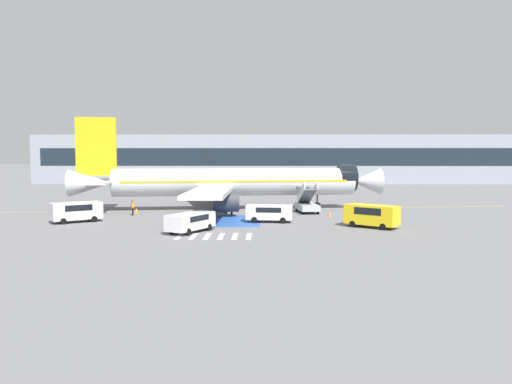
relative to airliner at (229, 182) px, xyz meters
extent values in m
plane|color=slate|center=(0.45, -0.52, -3.52)|extent=(600.00, 600.00, 0.00)
cube|color=gold|center=(0.80, 0.11, -3.52)|extent=(74.17, 10.07, 0.01)
cube|color=#2856A8|center=(0.80, -10.77, -3.52)|extent=(6.68, 9.71, 0.01)
cube|color=silver|center=(-2.80, -21.07, -3.52)|extent=(0.44, 3.60, 0.01)
cube|color=silver|center=(-1.60, -21.07, -3.52)|extent=(0.44, 3.60, 0.01)
cube|color=silver|center=(-0.40, -21.07, -3.52)|extent=(0.44, 3.60, 0.01)
cube|color=silver|center=(0.80, -21.07, -3.52)|extent=(0.44, 3.60, 0.01)
cube|color=silver|center=(2.00, -21.07, -3.52)|extent=(0.44, 3.60, 0.01)
cube|color=silver|center=(3.20, -21.07, -3.52)|extent=(0.44, 3.60, 0.01)
cylinder|color=silver|center=(0.80, 0.11, 0.03)|extent=(30.99, 7.54, 3.50)
cone|color=silver|center=(17.97, 2.39, 0.03)|extent=(4.27, 3.91, 3.43)
cone|color=silver|center=(-17.07, -2.27, 0.03)|extent=(5.65, 4.03, 3.36)
cylinder|color=black|center=(15.37, 2.05, 0.47)|extent=(2.55, 3.78, 3.54)
cube|color=#EAB214|center=(0.80, 0.11, 0.20)|extent=(28.56, 7.28, 0.24)
cube|color=silver|center=(-3.74, 8.60, -0.50)|extent=(8.71, 17.83, 0.44)
cylinder|color=#38383D|center=(-1.76, 7.13, -1.86)|extent=(3.17, 2.59, 2.23)
cube|color=silver|center=(-1.35, -9.28, -0.50)|extent=(4.33, 17.37, 0.44)
cylinder|color=#38383D|center=(0.16, -7.34, -1.86)|extent=(3.17, 2.59, 2.23)
cube|color=#EAB214|center=(-16.29, -2.17, 4.52)|extent=(4.91, 1.00, 7.23)
cube|color=silver|center=(-16.21, 1.20, 0.20)|extent=(3.86, 5.97, 0.24)
cube|color=silver|center=(-15.33, -5.40, 0.20)|extent=(3.86, 5.97, 0.24)
cylinder|color=#38383D|center=(11.48, 1.53, -1.71)|extent=(0.20, 0.20, 2.78)
cylinder|color=black|center=(11.48, 1.53, -3.10)|extent=(0.87, 0.39, 0.84)
cylinder|color=#38383D|center=(-1.14, 2.72, -1.73)|extent=(0.24, 0.24, 2.47)
cylinder|color=black|center=(-1.14, 2.72, -2.97)|extent=(1.17, 0.74, 1.10)
cylinder|color=#38383D|center=(-0.38, -2.93, -1.73)|extent=(0.24, 0.24, 2.47)
cylinder|color=black|center=(-0.38, -2.93, -2.97)|extent=(1.17, 0.74, 1.10)
cube|color=#ADB2BA|center=(9.77, -3.09, -2.82)|extent=(2.81, 5.05, 0.70)
cylinder|color=black|center=(8.62, -1.55, -3.17)|extent=(0.31, 0.72, 0.70)
cylinder|color=black|center=(10.47, -1.30, -3.17)|extent=(0.31, 0.72, 0.70)
cylinder|color=black|center=(9.06, -4.88, -3.17)|extent=(0.31, 0.72, 0.70)
cylinder|color=black|center=(10.91, -4.63, -3.17)|extent=(0.31, 0.72, 0.70)
cube|color=#4C4C51|center=(9.77, -3.09, -1.52)|extent=(1.97, 4.30, 2.04)
cube|color=#4C4C51|center=(9.46, -0.83, -0.57)|extent=(1.78, 1.31, 0.12)
cube|color=silver|center=(9.00, -3.19, -1.05)|extent=(0.65, 4.45, 2.76)
cube|color=silver|center=(10.53, -2.99, -1.05)|extent=(0.65, 4.45, 2.76)
cube|color=#38383D|center=(-8.64, 24.09, -2.74)|extent=(10.06, 3.43, 0.60)
cube|color=silver|center=(-3.84, 24.55, -2.24)|extent=(2.41, 2.57, 1.60)
cube|color=black|center=(-2.75, 24.66, -1.92)|extent=(0.23, 1.99, 0.70)
cylinder|color=#B7BCC4|center=(-9.08, 24.05, -1.25)|extent=(6.99, 3.02, 2.37)
cylinder|color=gold|center=(-9.08, 24.05, -1.25)|extent=(0.58, 2.44, 2.42)
cylinder|color=black|center=(-4.39, 25.69, -3.04)|extent=(0.98, 0.37, 0.96)
cylinder|color=black|center=(-4.17, 23.33, -3.04)|extent=(0.98, 0.37, 0.96)
cylinder|color=black|center=(-9.30, 25.22, -3.04)|extent=(0.98, 0.37, 0.96)
cylinder|color=black|center=(-9.08, 22.86, -3.04)|extent=(0.98, 0.37, 0.96)
cylinder|color=black|center=(-12.03, 24.96, -3.04)|extent=(0.98, 0.37, 0.96)
cylinder|color=black|center=(-11.81, 22.59, -3.04)|extent=(0.98, 0.37, 0.96)
cube|color=yellow|center=(14.93, -15.68, -2.26)|extent=(5.21, 4.63, 1.88)
cube|color=black|center=(14.93, -15.68, -1.85)|extent=(3.43, 3.28, 0.68)
cylinder|color=black|center=(16.72, -15.90, -3.20)|extent=(0.63, 0.55, 0.64)
cylinder|color=black|center=(15.62, -17.35, -3.20)|extent=(0.63, 0.55, 0.64)
cylinder|color=black|center=(14.23, -14.01, -3.20)|extent=(0.63, 0.55, 0.64)
cylinder|color=black|center=(13.13, -15.46, -3.20)|extent=(0.63, 0.55, 0.64)
cube|color=silver|center=(-15.13, -12.26, -2.32)|extent=(5.25, 4.61, 1.76)
cube|color=black|center=(-15.13, -12.26, -1.94)|extent=(3.45, 3.29, 0.63)
cylinder|color=black|center=(-15.83, -13.94, -3.20)|extent=(0.63, 0.54, 0.64)
cylinder|color=black|center=(-16.93, -12.43, -3.20)|extent=(0.63, 0.54, 0.64)
cylinder|color=black|center=(-13.32, -12.09, -3.20)|extent=(0.63, 0.54, 0.64)
cylinder|color=black|center=(-14.42, -10.59, -3.20)|extent=(0.63, 0.54, 0.64)
cube|color=silver|center=(5.06, -11.87, -2.47)|extent=(4.95, 2.44, 1.46)
cube|color=black|center=(5.06, -11.87, -2.15)|extent=(2.82, 2.24, 0.52)
cylinder|color=black|center=(6.63, -11.13, -3.20)|extent=(0.66, 0.27, 0.64)
cylinder|color=black|center=(6.44, -12.91, -3.20)|extent=(0.66, 0.27, 0.64)
cylinder|color=black|center=(3.68, -10.82, -3.20)|extent=(0.66, 0.27, 0.64)
cylinder|color=black|center=(3.50, -12.61, -3.20)|extent=(0.66, 0.27, 0.64)
cube|color=silver|center=(-2.18, -18.81, -2.49)|extent=(4.22, 5.52, 1.42)
cube|color=black|center=(-2.18, -18.81, -2.17)|extent=(3.15, 3.48, 0.51)
cylinder|color=black|center=(-2.11, -20.66, -3.20)|extent=(0.48, 0.66, 0.64)
cylinder|color=black|center=(-3.75, -19.79, -3.20)|extent=(0.48, 0.66, 0.64)
cylinder|color=black|center=(-0.60, -17.83, -3.20)|extent=(0.48, 0.66, 0.64)
cylinder|color=black|center=(-2.24, -16.96, -3.20)|extent=(0.48, 0.66, 0.64)
cylinder|color=black|center=(-10.76, -6.48, -3.07)|extent=(0.14, 0.14, 0.89)
cylinder|color=black|center=(-10.68, -6.63, -3.07)|extent=(0.14, 0.14, 0.89)
cube|color=orange|center=(-10.72, -6.56, -2.27)|extent=(0.39, 0.47, 0.71)
cube|color=silver|center=(-10.72, -6.56, -2.27)|extent=(0.40, 0.49, 0.06)
sphere|color=brown|center=(-10.72, -6.56, -1.80)|extent=(0.24, 0.24, 0.24)
cylinder|color=#2D2D33|center=(0.06, -4.92, -3.10)|extent=(0.14, 0.14, 0.84)
cylinder|color=#2D2D33|center=(-0.11, -4.93, -3.10)|extent=(0.14, 0.14, 0.84)
cube|color=yellow|center=(-0.02, -4.93, -2.34)|extent=(0.43, 0.24, 0.67)
cube|color=silver|center=(-0.02, -4.93, -2.34)|extent=(0.44, 0.25, 0.06)
sphere|color=#9E704C|center=(-0.02, -4.93, -1.89)|extent=(0.23, 0.23, 0.23)
cylinder|color=#2D2D33|center=(0.77, -6.06, -3.12)|extent=(0.14, 0.14, 0.80)
cylinder|color=#2D2D33|center=(0.69, -5.91, -3.12)|extent=(0.14, 0.14, 0.80)
cube|color=orange|center=(0.73, -5.98, -2.40)|extent=(0.39, 0.47, 0.64)
cube|color=silver|center=(0.73, -5.98, -2.40)|extent=(0.40, 0.49, 0.06)
sphere|color=beige|center=(0.73, -5.98, -1.97)|extent=(0.22, 0.22, 0.22)
cone|color=orange|center=(12.03, -6.68, -3.29)|extent=(0.42, 0.42, 0.47)
cylinder|color=white|center=(12.03, -6.68, -3.26)|extent=(0.23, 0.23, 0.06)
cone|color=orange|center=(-10.98, -3.92, -3.21)|extent=(0.56, 0.56, 0.62)
cylinder|color=white|center=(-10.98, -3.92, -3.18)|extent=(0.31, 0.31, 0.07)
cube|color=#89939E|center=(10.09, 62.48, 2.43)|extent=(124.73, 12.00, 11.90)
cube|color=#19232D|center=(10.09, 56.43, 3.03)|extent=(119.74, 0.10, 4.17)
camera|label=1|loc=(4.53, -63.69, 3.52)|focal=35.00mm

